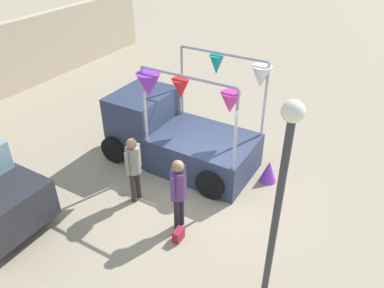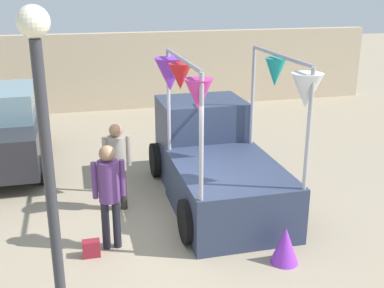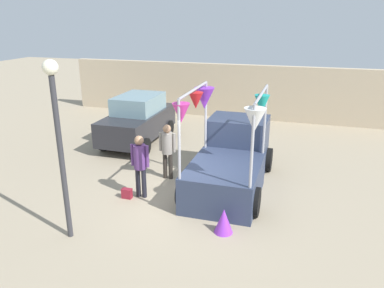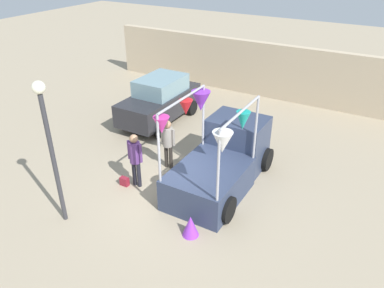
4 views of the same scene
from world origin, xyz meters
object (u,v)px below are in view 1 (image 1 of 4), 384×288
object	(u,v)px
person_vendor	(133,164)
street_lamp	(281,186)
vendor_truck	(172,132)
folded_kite_bundle_violet	(269,171)
person_customer	(178,188)
handbag	(178,235)

from	to	relation	value
person_vendor	street_lamp	size ratio (longest dim) A/B	0.43
vendor_truck	person_vendor	bearing A→B (deg)	-173.86
street_lamp	folded_kite_bundle_violet	size ratio (longest dim) A/B	6.68
person_customer	handbag	distance (m)	1.03
handbag	folded_kite_bundle_violet	distance (m)	3.08
vendor_truck	handbag	bearing A→B (deg)	-144.72
person_vendor	folded_kite_bundle_violet	size ratio (longest dim) A/B	2.88
handbag	street_lamp	xyz separation A→B (m)	(-0.40, -2.10, 2.47)
person_vendor	handbag	world-z (taller)	person_vendor
person_vendor	handbag	xyz separation A→B (m)	(-0.62, -1.60, -0.91)
street_lamp	person_vendor	bearing A→B (deg)	74.68
street_lamp	folded_kite_bundle_violet	bearing A→B (deg)	19.48
vendor_truck	street_lamp	size ratio (longest dim) A/B	1.02
person_vendor	folded_kite_bundle_violet	distance (m)	3.51
vendor_truck	street_lamp	distance (m)	5.20
person_customer	person_vendor	xyz separation A→B (m)	(0.27, 1.40, -0.04)
person_vendor	folded_kite_bundle_violet	xyz separation A→B (m)	(2.32, -2.52, -0.75)
person_customer	person_vendor	size ratio (longest dim) A/B	1.03
person_vendor	handbag	bearing A→B (deg)	-111.04
handbag	street_lamp	size ratio (longest dim) A/B	0.07
vendor_truck	person_customer	distance (m)	2.75
vendor_truck	handbag	size ratio (longest dim) A/B	14.56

